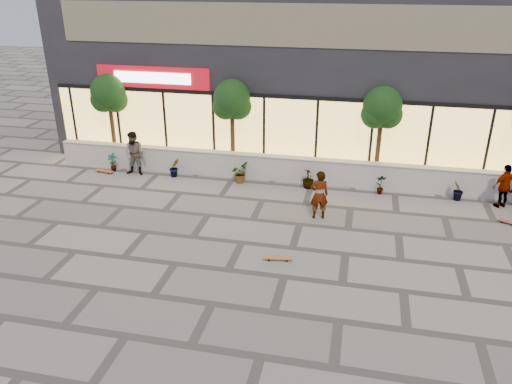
% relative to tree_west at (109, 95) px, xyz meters
% --- Properties ---
extents(ground, '(80.00, 80.00, 0.00)m').
position_rel_tree_west_xyz_m(ground, '(9.00, -7.70, -2.99)').
color(ground, gray).
rests_on(ground, ground).
extents(planter_wall, '(22.00, 0.42, 1.04)m').
position_rel_tree_west_xyz_m(planter_wall, '(9.00, -0.70, -2.46)').
color(planter_wall, beige).
rests_on(planter_wall, ground).
extents(retail_building, '(24.00, 9.17, 8.50)m').
position_rel_tree_west_xyz_m(retail_building, '(9.00, 4.79, 1.26)').
color(retail_building, black).
rests_on(retail_building, ground).
extents(shrub_a, '(0.43, 0.29, 0.81)m').
position_rel_tree_west_xyz_m(shrub_a, '(0.50, -1.25, -2.58)').
color(shrub_a, black).
rests_on(shrub_a, ground).
extents(shrub_b, '(0.57, 0.57, 0.81)m').
position_rel_tree_west_xyz_m(shrub_b, '(3.30, -1.25, -2.58)').
color(shrub_b, black).
rests_on(shrub_b, ground).
extents(shrub_c, '(0.68, 0.77, 0.81)m').
position_rel_tree_west_xyz_m(shrub_c, '(6.10, -1.25, -2.58)').
color(shrub_c, black).
rests_on(shrub_c, ground).
extents(shrub_d, '(0.64, 0.64, 0.81)m').
position_rel_tree_west_xyz_m(shrub_d, '(8.90, -1.25, -2.58)').
color(shrub_d, black).
rests_on(shrub_d, ground).
extents(shrub_e, '(0.46, 0.35, 0.81)m').
position_rel_tree_west_xyz_m(shrub_e, '(11.70, -1.25, -2.58)').
color(shrub_e, black).
rests_on(shrub_e, ground).
extents(shrub_f, '(0.55, 0.57, 0.81)m').
position_rel_tree_west_xyz_m(shrub_f, '(14.50, -1.25, -2.58)').
color(shrub_f, black).
rests_on(shrub_f, ground).
extents(tree_west, '(1.60, 1.50, 3.92)m').
position_rel_tree_west_xyz_m(tree_west, '(0.00, 0.00, 0.00)').
color(tree_west, '#412C17').
rests_on(tree_west, ground).
extents(tree_midwest, '(1.60, 1.50, 3.92)m').
position_rel_tree_west_xyz_m(tree_midwest, '(5.50, 0.00, 0.00)').
color(tree_midwest, '#412C17').
rests_on(tree_midwest, ground).
extents(tree_mideast, '(1.60, 1.50, 3.92)m').
position_rel_tree_west_xyz_m(tree_mideast, '(11.50, 0.00, 0.00)').
color(tree_mideast, '#412C17').
rests_on(tree_mideast, ground).
extents(skater_center, '(0.72, 0.57, 1.75)m').
position_rel_tree_west_xyz_m(skater_center, '(9.56, -3.80, -2.11)').
color(skater_center, white).
rests_on(skater_center, ground).
extents(skater_left, '(0.91, 0.71, 1.87)m').
position_rel_tree_west_xyz_m(skater_left, '(1.64, -1.40, -2.05)').
color(skater_left, '#8F7B5C').
rests_on(skater_left, ground).
extents(skater_right_near, '(1.04, 0.80, 1.65)m').
position_rel_tree_west_xyz_m(skater_right_near, '(16.00, -1.50, -2.16)').
color(skater_right_near, silver).
rests_on(skater_right_near, ground).
extents(skateboard_center, '(0.89, 0.34, 0.11)m').
position_rel_tree_west_xyz_m(skateboard_center, '(8.68, -6.86, -2.90)').
color(skateboard_center, '#976231').
rests_on(skateboard_center, ground).
extents(skateboard_left, '(0.87, 0.37, 0.10)m').
position_rel_tree_west_xyz_m(skateboard_left, '(0.20, -1.50, -2.90)').
color(skateboard_left, '#AD5620').
rests_on(skateboard_left, ground).
extents(skateboard_right_near, '(0.75, 0.53, 0.09)m').
position_rel_tree_west_xyz_m(skateboard_right_near, '(16.00, -2.91, -2.91)').
color(skateboard_right_near, brown).
rests_on(skateboard_right_near, ground).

